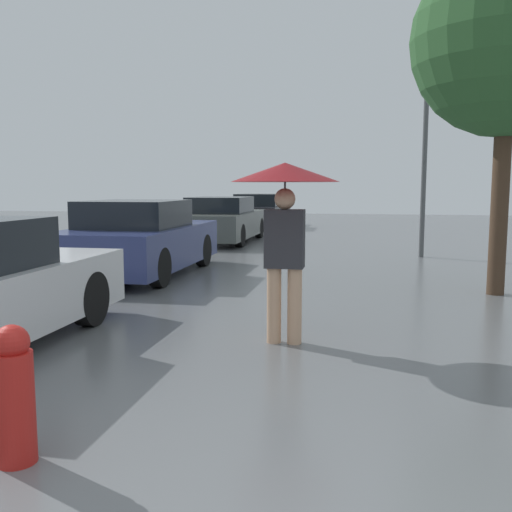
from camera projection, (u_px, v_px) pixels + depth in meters
pedestrian at (285, 199)px, 5.44m from camera, size 1.04×1.04×1.76m
parked_car_second at (139, 240)px, 9.89m from camera, size 1.78×3.85×1.29m
parked_car_third at (222, 221)px, 15.70m from camera, size 1.75×4.30×1.24m
parked_car_farthest at (260, 211)px, 21.24m from camera, size 1.78×4.09×1.24m
tree at (508, 41)px, 7.71m from camera, size 2.61×2.61×4.81m
street_lamp at (427, 98)px, 11.98m from camera, size 0.31×0.31×5.20m
fire_hydrant at (14, 395)px, 3.15m from camera, size 0.22×0.22×0.79m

